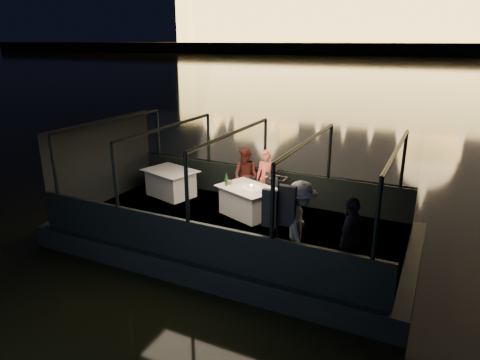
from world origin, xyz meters
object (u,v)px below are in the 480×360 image
at_px(person_woman_coral, 266,180).
at_px(chair_port_right, 269,196).
at_px(person_man_maroon, 246,177).
at_px(passenger_dark, 351,237).
at_px(coat_stand, 277,227).
at_px(wine_bottle, 226,180).
at_px(dining_table_central, 247,201).
at_px(passenger_stripe, 300,226).
at_px(chair_port_left, 250,190).
at_px(dining_table_aft, 171,183).

bearing_deg(person_woman_coral, chair_port_right, -66.58).
relative_size(chair_port_right, person_woman_coral, 0.63).
height_order(person_man_maroon, passenger_dark, passenger_dark).
bearing_deg(coat_stand, wine_bottle, 136.43).
bearing_deg(passenger_dark, chair_port_right, -123.96).
height_order(dining_table_central, chair_port_right, chair_port_right).
xyz_separation_m(person_man_maroon, passenger_stripe, (2.42, -2.66, 0.10)).
relative_size(chair_port_left, person_man_maroon, 0.51).
bearing_deg(dining_table_central, person_woman_coral, 77.66).
height_order(person_man_maroon, passenger_stripe, passenger_stripe).
height_order(coat_stand, passenger_dark, coat_stand).
bearing_deg(dining_table_aft, chair_port_left, 6.21).
bearing_deg(passenger_dark, person_woman_coral, -125.58).
height_order(chair_port_right, passenger_stripe, passenger_stripe).
distance_m(coat_stand, person_woman_coral, 3.39).
bearing_deg(person_woman_coral, dining_table_aft, -179.84).
bearing_deg(passenger_dark, chair_port_left, -119.92).
xyz_separation_m(dining_table_central, person_woman_coral, (0.18, 0.83, 0.36)).
xyz_separation_m(person_man_maroon, wine_bottle, (-0.13, -0.90, 0.17)).
xyz_separation_m(dining_table_central, chair_port_left, (-0.20, 0.63, 0.06)).
height_order(person_man_maroon, wine_bottle, person_man_maroon).
bearing_deg(coat_stand, chair_port_left, 123.29).
distance_m(dining_table_aft, person_woman_coral, 2.86).
bearing_deg(chair_port_left, person_woman_coral, 39.87).
height_order(chair_port_right, wine_bottle, wine_bottle).
xyz_separation_m(passenger_dark, wine_bottle, (-3.57, 1.85, 0.06)).
xyz_separation_m(person_woman_coral, person_man_maroon, (-0.59, -0.04, 0.00)).
bearing_deg(dining_table_central, chair_port_left, 107.93).
xyz_separation_m(chair_port_left, chair_port_right, (0.63, -0.18, 0.00)).
xyz_separation_m(dining_table_central, person_man_maroon, (-0.41, 0.79, 0.36)).
bearing_deg(passenger_stripe, passenger_dark, -110.97).
distance_m(dining_table_aft, chair_port_right, 3.04).
bearing_deg(chair_port_right, chair_port_left, -175.39).
xyz_separation_m(dining_table_aft, wine_bottle, (2.07, -0.48, 0.53)).
height_order(dining_table_aft, chair_port_left, chair_port_left).
xyz_separation_m(chair_port_right, person_man_maroon, (-0.83, 0.34, 0.30)).
distance_m(dining_table_central, person_man_maroon, 0.96).
distance_m(dining_table_aft, passenger_dark, 6.13).
xyz_separation_m(person_man_maroon, passenger_dark, (3.44, -2.75, 0.10)).
xyz_separation_m(chair_port_left, person_woman_coral, (0.39, 0.20, 0.30)).
relative_size(chair_port_left, chair_port_right, 0.81).
relative_size(person_woman_coral, passenger_dark, 0.95).
height_order(chair_port_left, person_woman_coral, person_woman_coral).
relative_size(dining_table_central, person_woman_coral, 0.92).
xyz_separation_m(person_woman_coral, passenger_dark, (2.85, -2.79, 0.10)).
distance_m(chair_port_left, person_woman_coral, 0.53).
relative_size(person_man_maroon, passenger_dark, 0.95).
relative_size(person_woman_coral, wine_bottle, 4.73).
xyz_separation_m(dining_table_aft, person_woman_coral, (2.80, 0.46, 0.36)).
relative_size(dining_table_central, chair_port_right, 1.46).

